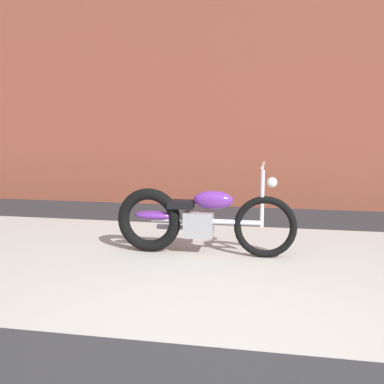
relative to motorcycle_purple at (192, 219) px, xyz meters
The scene contains 4 objects.
ground_plane 2.16m from the motorcycle_purple, 77.43° to the right, with size 80.00×80.00×0.00m, color #2D2D30.
sidewalk_slab 0.69m from the motorcycle_purple, 34.98° to the right, with size 36.00×3.50×0.01m, color #B2ADA3.
brick_building_wall 3.99m from the motorcycle_purple, 81.59° to the left, with size 36.00×0.50×5.67m, color brown.
motorcycle_purple is the anchor object (origin of this frame).
Camera 1 is at (0.45, -2.79, 1.49)m, focal length 42.61 mm.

